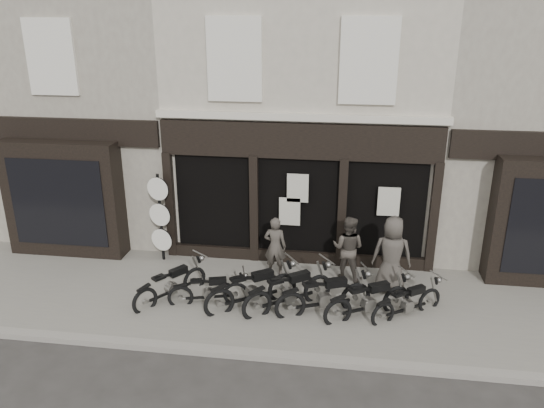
# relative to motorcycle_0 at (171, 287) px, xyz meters

# --- Properties ---
(ground_plane) EXTENTS (90.00, 90.00, 0.00)m
(ground_plane) POSITION_rel_motorcycle_0_xyz_m (2.74, -0.58, -0.39)
(ground_plane) COLOR #2D2B28
(ground_plane) RESTS_ON ground
(pavement) EXTENTS (30.00, 4.20, 0.12)m
(pavement) POSITION_rel_motorcycle_0_xyz_m (2.74, 0.32, -0.33)
(pavement) COLOR slate
(pavement) RESTS_ON ground_plane
(kerb) EXTENTS (30.00, 0.25, 0.13)m
(kerb) POSITION_rel_motorcycle_0_xyz_m (2.74, -1.83, -0.33)
(kerb) COLOR gray
(kerb) RESTS_ON ground_plane
(central_building) EXTENTS (7.30, 6.22, 8.34)m
(central_building) POSITION_rel_motorcycle_0_xyz_m (2.74, 5.37, 3.69)
(central_building) COLOR #BCB1A1
(central_building) RESTS_ON ground
(neighbour_left) EXTENTS (5.60, 6.73, 8.34)m
(neighbour_left) POSITION_rel_motorcycle_0_xyz_m (-3.61, 5.31, 3.65)
(neighbour_left) COLOR #9C9684
(neighbour_left) RESTS_ON ground
(neighbour_right) EXTENTS (5.60, 6.73, 8.34)m
(neighbour_right) POSITION_rel_motorcycle_0_xyz_m (9.09, 5.31, 3.65)
(neighbour_right) COLOR #9C9684
(neighbour_right) RESTS_ON ground
(motorcycle_0) EXTENTS (1.43, 1.78, 0.99)m
(motorcycle_0) POSITION_rel_motorcycle_0_xyz_m (0.00, 0.00, 0.00)
(motorcycle_0) COLOR black
(motorcycle_0) RESTS_ON ground
(motorcycle_1) EXTENTS (1.83, 0.75, 0.90)m
(motorcycle_1) POSITION_rel_motorcycle_0_xyz_m (0.94, -0.09, -0.04)
(motorcycle_1) COLOR black
(motorcycle_1) RESTS_ON ground
(motorcycle_2) EXTENTS (2.03, 1.56, 1.11)m
(motorcycle_2) POSITION_rel_motorcycle_0_xyz_m (1.95, -0.05, 0.05)
(motorcycle_2) COLOR black
(motorcycle_2) RESTS_ON ground
(motorcycle_3) EXTENTS (2.01, 1.62, 1.12)m
(motorcycle_3) POSITION_rel_motorcycle_0_xyz_m (2.79, -0.02, 0.05)
(motorcycle_3) COLOR black
(motorcycle_3) RESTS_ON ground
(motorcycle_4) EXTENTS (2.14, 1.18, 1.09)m
(motorcycle_4) POSITION_rel_motorcycle_0_xyz_m (3.60, -0.10, 0.04)
(motorcycle_4) COLOR black
(motorcycle_4) RESTS_ON ground
(motorcycle_5) EXTENTS (1.98, 1.34, 1.05)m
(motorcycle_5) POSITION_rel_motorcycle_0_xyz_m (4.57, -0.12, 0.02)
(motorcycle_5) COLOR black
(motorcycle_5) RESTS_ON ground
(motorcycle_6) EXTENTS (1.68, 1.32, 0.93)m
(motorcycle_6) POSITION_rel_motorcycle_0_xyz_m (5.43, 0.01, -0.02)
(motorcycle_6) COLOR black
(motorcycle_6) RESTS_ON ground
(man_left) EXTENTS (0.60, 0.41, 1.57)m
(man_left) POSITION_rel_motorcycle_0_xyz_m (2.26, 1.51, 0.51)
(man_left) COLOR #433D37
(man_left) RESTS_ON pavement
(man_centre) EXTENTS (0.95, 0.83, 1.67)m
(man_centre) POSITION_rel_motorcycle_0_xyz_m (4.08, 1.56, 0.56)
(man_centre) COLOR #433D36
(man_centre) RESTS_ON pavement
(man_right) EXTENTS (0.97, 0.67, 1.91)m
(man_right) POSITION_rel_motorcycle_0_xyz_m (5.11, 1.07, 0.68)
(man_right) COLOR #423D37
(man_right) RESTS_ON pavement
(advert_sign_post) EXTENTS (0.62, 0.40, 2.55)m
(advert_sign_post) POSITION_rel_motorcycle_0_xyz_m (-0.88, 1.93, 0.85)
(advert_sign_post) COLOR black
(advert_sign_post) RESTS_ON ground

